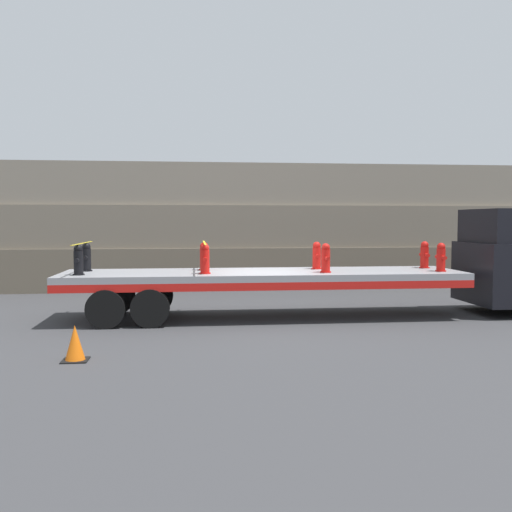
% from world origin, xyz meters
% --- Properties ---
extents(ground_plane, '(120.00, 120.00, 0.00)m').
position_xyz_m(ground_plane, '(0.00, 0.00, 0.00)').
color(ground_plane, '#38383A').
extents(rock_cliff, '(60.00, 3.30, 4.80)m').
position_xyz_m(rock_cliff, '(0.00, 7.48, 2.40)').
color(rock_cliff, '#665B4C').
rests_on(rock_cliff, ground_plane).
extents(flatbed_trailer, '(10.72, 2.61, 1.26)m').
position_xyz_m(flatbed_trailer, '(-0.63, 0.00, 1.04)').
color(flatbed_trailer, gray).
rests_on(flatbed_trailer, ground_plane).
extents(fire_hydrant_black_near_0, '(0.29, 0.55, 0.77)m').
position_xyz_m(fire_hydrant_black_near_0, '(-4.76, -0.55, 1.63)').
color(fire_hydrant_black_near_0, black).
rests_on(fire_hydrant_black_near_0, flatbed_trailer).
extents(fire_hydrant_black_far_0, '(0.29, 0.55, 0.77)m').
position_xyz_m(fire_hydrant_black_far_0, '(-4.76, 0.55, 1.63)').
color(fire_hydrant_black_far_0, black).
rests_on(fire_hydrant_black_far_0, flatbed_trailer).
extents(fire_hydrant_red_near_1, '(0.29, 0.55, 0.77)m').
position_xyz_m(fire_hydrant_red_near_1, '(-1.59, -0.55, 1.63)').
color(fire_hydrant_red_near_1, red).
rests_on(fire_hydrant_red_near_1, flatbed_trailer).
extents(fire_hydrant_red_far_1, '(0.29, 0.55, 0.77)m').
position_xyz_m(fire_hydrant_red_far_1, '(-1.59, 0.55, 1.63)').
color(fire_hydrant_red_far_1, red).
rests_on(fire_hydrant_red_far_1, flatbed_trailer).
extents(fire_hydrant_red_near_2, '(0.29, 0.55, 0.77)m').
position_xyz_m(fire_hydrant_red_near_2, '(1.59, -0.55, 1.63)').
color(fire_hydrant_red_near_2, red).
rests_on(fire_hydrant_red_near_2, flatbed_trailer).
extents(fire_hydrant_red_far_2, '(0.29, 0.55, 0.77)m').
position_xyz_m(fire_hydrant_red_far_2, '(1.59, 0.55, 1.63)').
color(fire_hydrant_red_far_2, red).
rests_on(fire_hydrant_red_far_2, flatbed_trailer).
extents(fire_hydrant_red_near_3, '(0.29, 0.55, 0.77)m').
position_xyz_m(fire_hydrant_red_near_3, '(4.76, -0.55, 1.63)').
color(fire_hydrant_red_near_3, red).
rests_on(fire_hydrant_red_near_3, flatbed_trailer).
extents(fire_hydrant_red_far_3, '(0.29, 0.55, 0.77)m').
position_xyz_m(fire_hydrant_red_far_3, '(4.76, 0.55, 1.63)').
color(fire_hydrant_red_far_3, red).
rests_on(fire_hydrant_red_far_3, flatbed_trailer).
extents(cargo_strap_rear, '(0.05, 2.71, 0.01)m').
position_xyz_m(cargo_strap_rear, '(-4.76, 0.00, 2.04)').
color(cargo_strap_rear, yellow).
rests_on(cargo_strap_rear, fire_hydrant_black_near_0).
extents(cargo_strap_middle, '(0.05, 2.71, 0.01)m').
position_xyz_m(cargo_strap_middle, '(-1.59, 0.00, 2.04)').
color(cargo_strap_middle, yellow).
rests_on(cargo_strap_middle, fire_hydrant_red_near_1).
extents(traffic_cone, '(0.48, 0.48, 0.68)m').
position_xyz_m(traffic_cone, '(-4.10, -4.39, 0.33)').
color(traffic_cone, black).
rests_on(traffic_cone, ground_plane).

